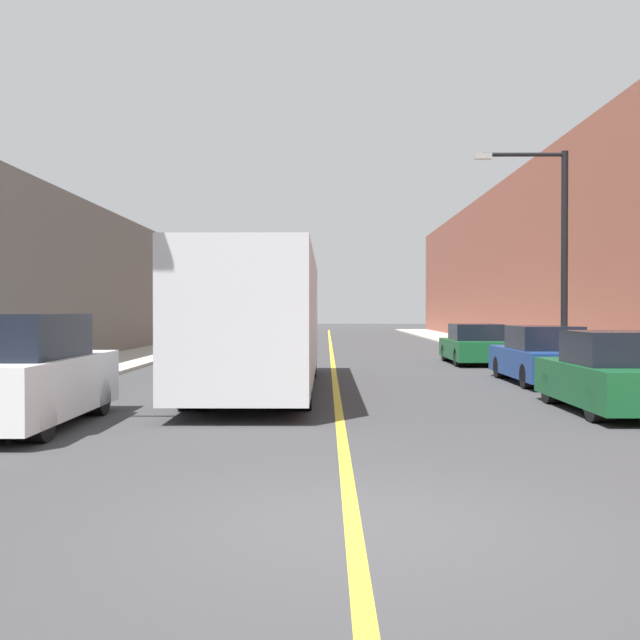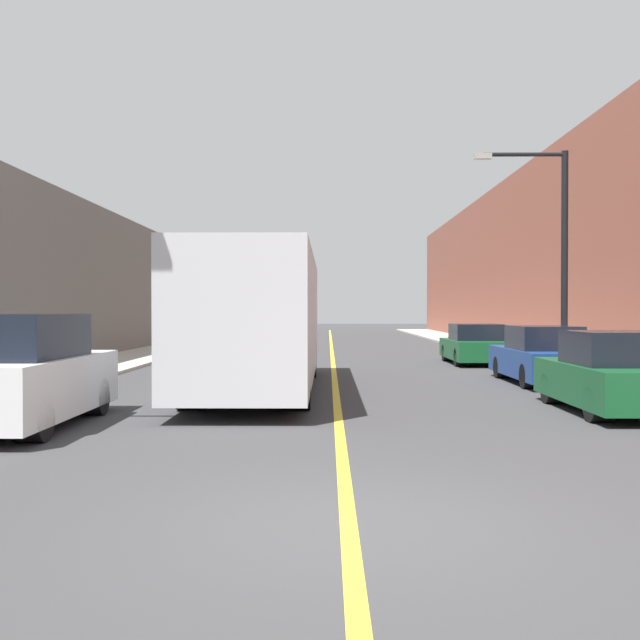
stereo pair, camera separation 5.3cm
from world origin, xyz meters
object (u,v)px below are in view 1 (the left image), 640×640
car_right_near (614,376)px  car_right_far (475,346)px  car_right_mid (542,357)px  street_lamp_right (555,244)px  parked_suv_left (19,375)px  bus (261,319)px

car_right_near → car_right_far: 12.84m
car_right_mid → street_lamp_right: size_ratio=0.73×
parked_suv_left → street_lamp_right: bearing=39.7°
car_right_near → car_right_mid: 5.69m
bus → car_right_far: bus is taller
car_right_near → street_lamp_right: bearing=80.8°
car_right_far → car_right_near: bearing=-89.6°
car_right_near → car_right_far: (-0.09, 12.84, -0.04)m
bus → street_lamp_right: size_ratio=1.75×
street_lamp_right → parked_suv_left: bearing=-140.3°
car_right_far → bus: bearing=-127.7°
bus → car_right_far: bearing=52.3°
parked_suv_left → car_right_near: (10.52, 1.93, -0.18)m
car_right_mid → car_right_near: bearing=-92.7°
car_right_near → car_right_mid: (0.26, 5.68, -0.00)m
bus → car_right_mid: bearing=14.1°
car_right_near → car_right_far: car_right_near is taller
bus → street_lamp_right: (8.31, 4.01, 2.16)m
bus → car_right_far: 11.42m
bus → car_right_mid: (7.30, 1.83, -1.05)m
car_right_mid → street_lamp_right: (1.01, 2.17, 3.21)m
car_right_mid → street_lamp_right: bearing=65.2°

